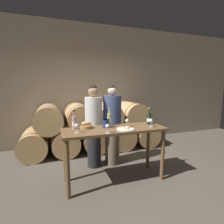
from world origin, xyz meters
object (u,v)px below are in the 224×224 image
Objects in this scene: wine_glass_center at (127,121)px; wine_bottle_rose at (74,123)px; wine_bottle_white at (109,119)px; wine_glass_far_left at (77,126)px; wine_glass_right at (151,121)px; wine_glass_left at (108,127)px; tasting_table at (114,137)px; person_left at (94,126)px; bread_basket at (86,126)px; person_right at (112,125)px; wine_bottle_red at (149,119)px; cheese_plate at (125,129)px; blue_crock at (106,123)px.

wine_bottle_rose is at bearing 170.55° from wine_glass_center.
wine_glass_far_left is at bearing -153.18° from wine_bottle_white.
wine_glass_left is at bearing -170.15° from wine_glass_right.
person_left is (-0.19, 0.64, 0.06)m from tasting_table.
person_right is at bearing 38.89° from bread_basket.
person_right is at bearing 31.06° from wine_bottle_rose.
wine_glass_far_left is (-1.29, -0.15, -0.00)m from wine_bottle_red.
wine_glass_left reaches higher than tasting_table.
wine_glass_left is at bearing -161.31° from cheese_plate.
tasting_table is at bearing 51.83° from wine_glass_left.
wine_bottle_white reaches higher than wine_glass_center.
person_right reaches higher than tasting_table.
person_right is 0.66m from wine_glass_center.
wine_bottle_rose is at bearing 172.49° from blue_crock.
wine_glass_right is (0.72, -0.20, 0.03)m from blue_crock.
bread_basket is 1.50× the size of wine_glass_center.
tasting_table is 5.49× the size of wine_bottle_rose.
wine_glass_far_left is (0.00, -0.24, -0.01)m from wine_bottle_rose.
person_left reaches higher than wine_bottle_red.
tasting_table is 1.04× the size of person_left.
wine_glass_far_left is (-0.60, -0.31, -0.01)m from wine_bottle_white.
wine_bottle_rose is 2.24× the size of wine_glass_far_left.
wine_glass_right reaches higher than bread_basket.
wine_glass_center is at bearing -173.22° from wine_bottle_red.
wine_bottle_red is (0.68, 0.07, 0.24)m from tasting_table.
person_right is 7.83× the size of bread_basket.
person_left is 0.38m from person_right.
cheese_plate is (-0.05, -0.78, 0.11)m from person_right.
person_right is 11.75× the size of wine_glass_center.
wine_glass_left is at bearing -21.84° from wine_glass_far_left.
wine_glass_far_left is 1.00× the size of wine_glass_left.
bread_basket is (-0.24, -0.50, 0.13)m from person_left.
bread_basket is at bearing 176.32° from wine_bottle_red.
tasting_table is at bearing -39.33° from blue_crock.
wine_glass_right reaches higher than blue_crock.
wine_glass_far_left is 0.85m from wine_glass_center.
wine_bottle_red is (0.87, -0.57, 0.19)m from person_left.
wine_glass_right is at bearing -60.66° from person_right.
person_right reaches higher than blue_crock.
blue_crock is 0.33m from bread_basket.
wine_bottle_rose is 2.27× the size of blue_crock.
wine_glass_center is (0.10, 0.16, 0.09)m from cheese_plate.
wine_bottle_white is at bearing 26.82° from wine_glass_far_left.
person_left is at bearing 112.58° from cheese_plate.
wine_glass_far_left reaches higher than tasting_table.
wine_glass_center is at bearing 161.50° from wine_glass_right.
wine_glass_far_left reaches higher than bread_basket.
wine_bottle_rose is at bearing 165.57° from tasting_table.
wine_bottle_rose is at bearing 158.45° from cheese_plate.
wine_glass_center is at bearing -10.62° from bread_basket.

